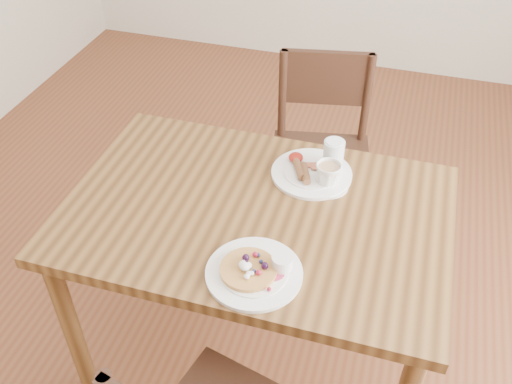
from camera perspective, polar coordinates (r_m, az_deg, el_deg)
ground at (r=2.35m, az=0.00°, el=-15.43°), size 5.00×5.00×0.00m
dining_table at (r=1.85m, az=0.00°, el=-4.00°), size 1.20×0.80×0.75m
chair_far at (r=2.48m, az=6.50°, el=4.36°), size 0.49×0.49×0.88m
pancake_plate at (r=1.58m, az=-0.04°, el=-7.87°), size 0.27×0.27×0.06m
breakfast_plate at (r=1.91m, az=5.46°, el=2.00°), size 0.27×0.27×0.04m
teacup_saucer at (r=1.86m, az=7.21°, el=1.56°), size 0.14×0.14×0.09m
water_glass at (r=1.91m, az=7.72°, el=3.52°), size 0.07×0.07×0.12m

